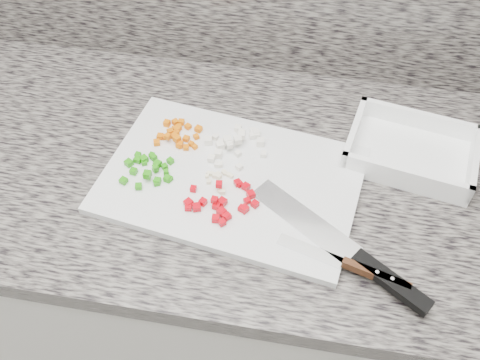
# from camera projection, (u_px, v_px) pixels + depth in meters

# --- Properties ---
(cabinet) EXTENTS (3.92, 0.62, 0.86)m
(cabinet) POSITION_uv_depth(u_px,v_px,m) (208.00, 279.00, 1.39)
(cabinet) COLOR silver
(cabinet) RESTS_ON ground
(countertop) EXTENTS (3.96, 0.64, 0.04)m
(countertop) POSITION_uv_depth(u_px,v_px,m) (197.00, 166.00, 1.04)
(countertop) COLOR slate
(countertop) RESTS_ON cabinet
(cutting_board) EXTENTS (0.50, 0.37, 0.02)m
(cutting_board) POSITION_uv_depth(u_px,v_px,m) (231.00, 180.00, 0.98)
(cutting_board) COLOR white
(cutting_board) RESTS_ON countertop
(carrot_pile) EXTENTS (0.09, 0.08, 0.02)m
(carrot_pile) POSITION_uv_depth(u_px,v_px,m) (178.00, 134.00, 1.04)
(carrot_pile) COLOR #DE6704
(carrot_pile) RESTS_ON cutting_board
(onion_pile) EXTENTS (0.12, 0.11, 0.02)m
(onion_pile) POSITION_uv_depth(u_px,v_px,m) (234.00, 143.00, 1.02)
(onion_pile) COLOR white
(onion_pile) RESTS_ON cutting_board
(green_pepper_pile) EXTENTS (0.10, 0.09, 0.02)m
(green_pepper_pile) POSITION_uv_depth(u_px,v_px,m) (149.00, 169.00, 0.98)
(green_pepper_pile) COLOR #24900D
(green_pepper_pile) RESTS_ON cutting_board
(red_pepper_pile) EXTENTS (0.13, 0.11, 0.02)m
(red_pepper_pile) POSITION_uv_depth(u_px,v_px,m) (223.00, 203.00, 0.93)
(red_pepper_pile) COLOR #C7020F
(red_pepper_pile) RESTS_ON cutting_board
(garlic_pile) EXTENTS (0.05, 0.06, 0.01)m
(garlic_pile) POSITION_uv_depth(u_px,v_px,m) (218.00, 179.00, 0.97)
(garlic_pile) COLOR #F5EABD
(garlic_pile) RESTS_ON cutting_board
(chef_knife) EXTENTS (0.31, 0.23, 0.02)m
(chef_knife) POSITION_uv_depth(u_px,v_px,m) (359.00, 259.00, 0.86)
(chef_knife) COLOR silver
(chef_knife) RESTS_ON cutting_board
(paring_knife) EXTENTS (0.22, 0.08, 0.02)m
(paring_knife) POSITION_uv_depth(u_px,v_px,m) (359.00, 269.00, 0.85)
(paring_knife) COLOR silver
(paring_knife) RESTS_ON cutting_board
(tray) EXTENTS (0.26, 0.21, 0.05)m
(tray) POSITION_uv_depth(u_px,v_px,m) (410.00, 152.00, 1.02)
(tray) COLOR white
(tray) RESTS_ON countertop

